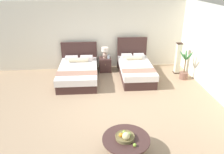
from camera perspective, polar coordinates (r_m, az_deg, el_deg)
name	(u,v)px	position (r m, az deg, el deg)	size (l,w,h in m)	color
ground_plane	(114,109)	(6.41, 0.41, -8.18)	(10.00, 10.24, 0.02)	#9F8264
wall_back	(104,35)	(8.97, -1.95, 10.59)	(10.00, 0.12, 2.64)	silver
wall_side_right	(223,56)	(7.23, 26.23, 4.75)	(0.12, 5.84, 2.64)	silver
bed_near_window	(78,72)	(8.14, -8.52, 1.20)	(1.42, 2.24, 1.11)	#3E2623
bed_near_corner	(135,69)	(8.29, 5.95, 1.91)	(1.21, 2.17, 1.25)	#3E2623
nightstand	(105,64)	(8.82, -1.76, 3.18)	(0.45, 0.50, 0.53)	#3E2623
table_lamp	(105,52)	(8.67, -1.81, 6.44)	(0.26, 0.26, 0.42)	tan
vase	(109,57)	(8.68, -0.87, 5.19)	(0.09, 0.09, 0.15)	#ABB8C2
coffee_table	(126,142)	(4.81, 3.58, -16.02)	(0.98, 0.98, 0.40)	#3E2623
fruit_bowl	(125,137)	(4.69, 3.33, -14.78)	(0.40, 0.40, 0.21)	brown
loose_apple	(135,145)	(4.56, 5.75, -16.72)	(0.07, 0.07, 0.07)	#87B439
floor_lamp_corner	(178,58)	(8.88, 16.30, 4.55)	(0.21, 0.21, 1.18)	black
potted_palm	(184,71)	(8.50, 17.78, 1.50)	(0.44, 0.60, 1.05)	brown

